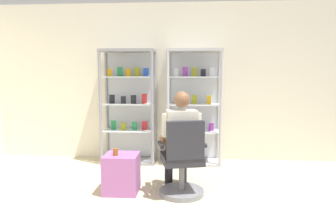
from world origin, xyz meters
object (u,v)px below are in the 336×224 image
Objects in this scene: display_cabinet_right at (194,106)px; storage_crate at (122,173)px; seated_shopkeeper at (180,137)px; display_cabinet_left at (129,105)px; tea_glass at (115,152)px; office_chair at (183,165)px.

display_cabinet_right is 3.86× the size of storage_crate.
display_cabinet_left is at bearing 124.08° from seated_shopkeeper.
display_cabinet_left is 1.47× the size of seated_shopkeeper.
tea_glass is at bearing -123.92° from display_cabinet_right.
display_cabinet_right is (1.10, -0.00, -0.00)m from display_cabinet_left.
office_chair is (-0.16, -1.50, -0.57)m from display_cabinet_right.
seated_shopkeeper is at bearing 102.78° from office_chair.
storage_crate is 0.30m from tea_glass.
display_cabinet_right is at bearing 56.08° from tea_glass.
tea_glass is at bearing -85.83° from display_cabinet_left.
display_cabinet_left is 1.86m from office_chair.
display_cabinet_right is 1.98× the size of office_chair.
display_cabinet_right reaches higher than storage_crate.
office_chair is 0.74× the size of seated_shopkeeper.
display_cabinet_left is 1.00× the size of display_cabinet_right.
seated_shopkeeper is 14.51× the size of tea_glass.
office_chair reaches higher than storage_crate.
storage_crate is (-0.74, -0.08, -0.47)m from seated_shopkeeper.
office_chair is at bearing -1.46° from tea_glass.
tea_glass is (-0.80, -0.14, -0.18)m from seated_shopkeeper.
tea_glass is (-0.99, -1.48, -0.43)m from display_cabinet_right.
office_chair is at bearing -5.62° from storage_crate.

